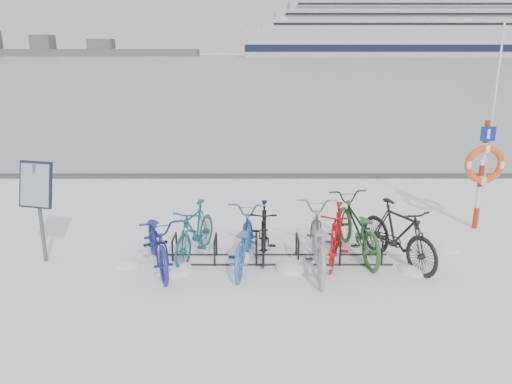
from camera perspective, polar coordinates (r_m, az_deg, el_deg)
The scene contains 17 objects.
ground at distance 8.92m, azimuth 2.38°, elevation -7.82°, with size 900.00×900.00×0.00m, color white.
ice_sheet at distance 163.19m, azimuth 0.07°, elevation 14.79°, with size 400.00×298.00×0.02m, color #929EA5.
quay_edge at distance 14.50m, azimuth 1.43°, elevation 1.84°, with size 400.00×0.25×0.10m, color #3F3F42.
bike_rack at distance 8.85m, azimuth 2.40°, elevation -6.75°, with size 4.00×0.48×0.46m.
info_board at distance 9.21m, azimuth -23.79°, elevation 0.14°, with size 0.64×0.37×1.80m.
lifebuoy_station at distance 11.00m, azimuth 24.62°, elevation 2.88°, with size 0.79×0.23×4.10m.
cruise_ferry at distance 234.52m, azimuth 15.93°, elevation 17.52°, with size 134.01×25.28×44.03m.
shoreline at distance 294.45m, azimuth -25.32°, elevation 14.42°, with size 180.00×12.00×9.50m.
bike_0 at distance 8.65m, azimuth -11.16°, elevation -5.21°, with size 0.69×1.97×1.04m, color navy.
bike_1 at distance 8.99m, azimuth -7.00°, elevation -4.25°, with size 0.48×1.69×1.01m, color #14515C.
bike_2 at distance 8.55m, azimuth -1.49°, elevation -5.28°, with size 0.66×1.90×0.99m, color #3469B7.
bike_3 at distance 9.01m, azimuth 0.92°, elevation -4.22°, with size 0.46×1.62×0.97m, color black.
bike_4 at distance 8.48m, azimuth 7.07°, elevation -5.20°, with size 0.73×2.11×1.11m, color #989B9E.
bike_5 at distance 8.89m, azimuth 9.17°, elevation -4.58°, with size 0.48×1.69×1.01m, color #B20D0F.
bike_6 at distance 9.18m, azimuth 11.45°, elevation -3.76°, with size 0.73×2.09×1.09m, color #265526.
bike_7 at distance 8.97m, azimuth 15.96°, elevation -4.44°, with size 0.53×1.87×1.12m, color black.
snow_drifts at distance 8.82m, azimuth 3.57°, elevation -8.12°, with size 6.21×1.40×0.24m.
Camera 1 is at (-0.38, -8.15, 3.61)m, focal length 35.00 mm.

